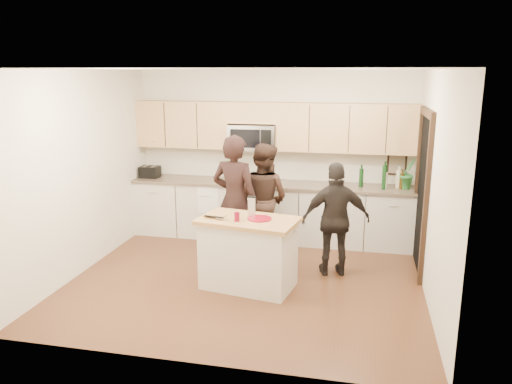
% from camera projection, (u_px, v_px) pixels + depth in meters
% --- Properties ---
extents(floor, '(4.50, 4.50, 0.00)m').
position_uv_depth(floor, '(247.00, 279.00, 6.58)').
color(floor, '#522D1C').
rests_on(floor, ground).
extents(room_shell, '(4.52, 4.02, 2.71)m').
position_uv_depth(room_shell, '(246.00, 149.00, 6.18)').
color(room_shell, beige).
rests_on(room_shell, ground).
extents(back_cabinetry, '(4.50, 0.66, 0.94)m').
position_uv_depth(back_cabinetry, '(270.00, 211.00, 8.08)').
color(back_cabinetry, beige).
rests_on(back_cabinetry, ground).
extents(upper_cabinetry, '(4.50, 0.33, 0.75)m').
position_uv_depth(upper_cabinetry, '(275.00, 125.00, 7.89)').
color(upper_cabinetry, tan).
rests_on(upper_cabinetry, ground).
extents(microwave, '(0.76, 0.41, 0.40)m').
position_uv_depth(microwave, '(253.00, 137.00, 7.97)').
color(microwave, silver).
rests_on(microwave, ground).
extents(doorway, '(0.06, 1.25, 2.20)m').
position_uv_depth(doorway, '(423.00, 187.00, 6.71)').
color(doorway, black).
rests_on(doorway, ground).
extents(framed_picture, '(0.30, 0.03, 0.38)m').
position_uv_depth(framed_picture, '(397.00, 163.00, 7.77)').
color(framed_picture, black).
rests_on(framed_picture, ground).
extents(dish_towel, '(0.34, 0.60, 0.48)m').
position_uv_depth(dish_towel, '(210.00, 191.00, 8.01)').
color(dish_towel, white).
rests_on(dish_towel, ground).
extents(island, '(1.30, 0.90, 0.90)m').
position_uv_depth(island, '(248.00, 253.00, 6.26)').
color(island, beige).
rests_on(island, ground).
extents(red_plate, '(0.30, 0.30, 0.02)m').
position_uv_depth(red_plate, '(260.00, 219.00, 6.14)').
color(red_plate, maroon).
rests_on(red_plate, island).
extents(box_grater, '(0.10, 0.05, 0.26)m').
position_uv_depth(box_grater, '(252.00, 206.00, 6.19)').
color(box_grater, silver).
rests_on(box_grater, red_plate).
extents(drink_glass, '(0.07, 0.07, 0.11)m').
position_uv_depth(drink_glass, '(237.00, 217.00, 6.04)').
color(drink_glass, maroon).
rests_on(drink_glass, island).
extents(cutting_board, '(0.28, 0.20, 0.02)m').
position_uv_depth(cutting_board, '(215.00, 216.00, 6.25)').
color(cutting_board, '#B6874C').
rests_on(cutting_board, island).
extents(tongs, '(0.26, 0.07, 0.02)m').
position_uv_depth(tongs, '(214.00, 217.00, 6.15)').
color(tongs, black).
rests_on(tongs, cutting_board).
extents(knife, '(0.17, 0.05, 0.01)m').
position_uv_depth(knife, '(222.00, 219.00, 6.08)').
color(knife, silver).
rests_on(knife, cutting_board).
extents(toaster, '(0.31, 0.24, 0.19)m').
position_uv_depth(toaster, '(150.00, 172.00, 8.34)').
color(toaster, black).
rests_on(toaster, back_cabinetry).
extents(bottle_cluster, '(0.67, 0.21, 0.43)m').
position_uv_depth(bottle_cluster, '(387.00, 177.00, 7.54)').
color(bottle_cluster, black).
rests_on(bottle_cluster, back_cabinetry).
extents(orchid, '(0.34, 0.34, 0.48)m').
position_uv_depth(orchid, '(408.00, 173.00, 7.51)').
color(orchid, '#307A37').
rests_on(orchid, back_cabinetry).
extents(woman_left, '(0.75, 0.57, 1.84)m').
position_uv_depth(woman_left, '(235.00, 201.00, 6.94)').
color(woman_left, black).
rests_on(woman_left, ground).
extents(woman_center, '(0.98, 0.88, 1.67)m').
position_uv_depth(woman_center, '(263.00, 199.00, 7.37)').
color(woman_center, '#34211A').
rests_on(woman_center, ground).
extents(woman_right, '(0.96, 0.57, 1.53)m').
position_uv_depth(woman_right, '(336.00, 220.00, 6.59)').
color(woman_right, black).
rests_on(woman_right, ground).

